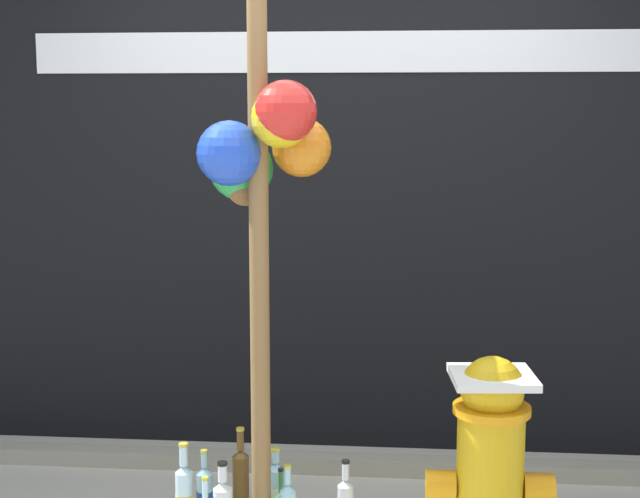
{
  "coord_description": "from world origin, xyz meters",
  "views": [
    {
      "loc": [
        0.36,
        -3.31,
        1.76
      ],
      "look_at": [
        0.04,
        0.25,
        1.23
      ],
      "focal_mm": 53.0,
      "sensor_mm": 36.0,
      "label": 1
    }
  ],
  "objects": [
    {
      "name": "building_wall",
      "position": [
        0.0,
        1.54,
        1.82
      ],
      "size": [
        10.0,
        0.21,
        3.64
      ],
      "color": "black",
      "rests_on": "ground_plane"
    },
    {
      "name": "curb_strip",
      "position": [
        0.0,
        1.08,
        0.04
      ],
      "size": [
        8.0,
        0.12,
        0.08
      ],
      "primitive_type": "cube",
      "color": "gray",
      "rests_on": "ground_plane"
    },
    {
      "name": "memorial_post",
      "position": [
        -0.18,
        0.28,
        1.72
      ],
      "size": [
        0.57,
        0.44,
        2.87
      ],
      "color": "olive",
      "rests_on": "ground_plane"
    },
    {
      "name": "fire_hydrant",
      "position": [
        0.7,
        0.11,
        0.45
      ],
      "size": [
        0.48,
        0.33,
        0.85
      ],
      "color": "gold",
      "rests_on": "ground_plane"
    },
    {
      "name": "bottle_1",
      "position": [
        -0.16,
        0.44,
        0.15
      ],
      "size": [
        0.08,
        0.08,
        0.35
      ],
      "color": "#93CCE0",
      "rests_on": "ground_plane"
    },
    {
      "name": "bottle_4",
      "position": [
        -0.32,
        0.5,
        0.17
      ],
      "size": [
        0.07,
        0.07,
        0.41
      ],
      "color": "brown",
      "rests_on": "ground_plane"
    },
    {
      "name": "bottle_5",
      "position": [
        -0.46,
        0.4,
        0.14
      ],
      "size": [
        0.07,
        0.07,
        0.35
      ],
      "color": "#93CCE0",
      "rests_on": "ground_plane"
    },
    {
      "name": "litter_2",
      "position": [
        -1.1,
        1.22,
        0.0
      ],
      "size": [
        0.08,
        0.1,
        0.01
      ],
      "primitive_type": "cube",
      "rotation": [
        0.0,
        0.0,
        1.92
      ],
      "color": "silver",
      "rests_on": "ground_plane"
    },
    {
      "name": "litter_3",
      "position": [
        1.34,
        1.11,
        0.0
      ],
      "size": [
        0.11,
        0.12,
        0.01
      ],
      "primitive_type": "cube",
      "rotation": [
        0.0,
        0.0,
        2.74
      ],
      "color": "tan",
      "rests_on": "ground_plane"
    }
  ]
}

